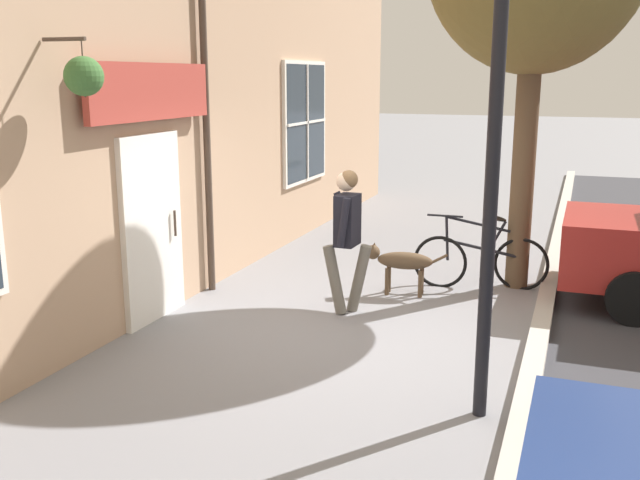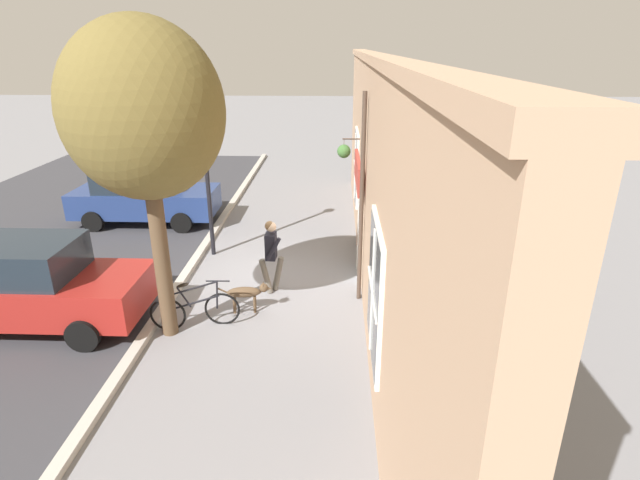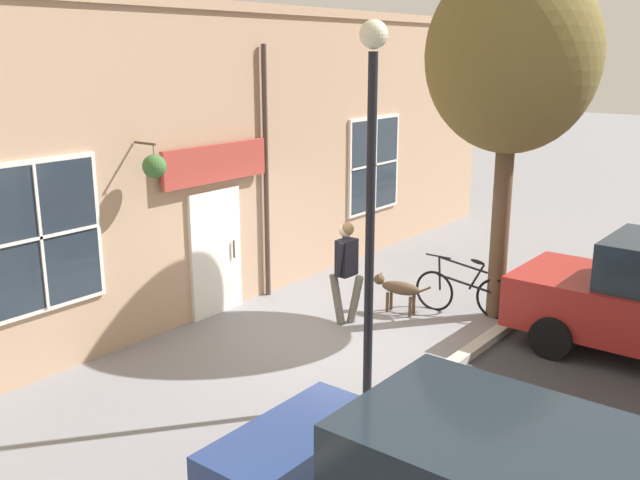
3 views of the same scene
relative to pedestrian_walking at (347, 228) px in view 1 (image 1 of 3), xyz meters
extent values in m
plane|color=gray|center=(0.19, -0.52, -1.01)|extent=(90.00, 90.00, 0.00)
cube|color=#B2ADA3|center=(2.19, -0.52, -0.95)|extent=(0.20, 28.00, 0.12)
cube|color=tan|center=(-2.16, -0.52, 1.43)|extent=(0.30, 18.00, 4.89)
cube|color=white|center=(-1.99, -0.95, 0.04)|extent=(0.10, 1.10, 2.10)
cube|color=#232D38|center=(-1.96, -0.95, -0.01)|extent=(0.03, 0.90, 1.90)
cylinder|color=#47382D|center=(-1.90, -0.60, 0.04)|extent=(0.03, 0.03, 0.30)
cube|color=#AD3D33|center=(-1.89, -0.95, 1.54)|extent=(0.08, 2.20, 0.60)
cylinder|color=#47382D|center=(-1.93, 0.27, 1.19)|extent=(0.09, 0.09, 4.40)
cylinder|color=#47382D|center=(-1.77, -2.43, 2.01)|extent=(0.44, 0.04, 0.04)
cylinder|color=#47382D|center=(-1.59, -2.43, 1.83)|extent=(0.01, 0.01, 0.34)
cone|color=#2D2823|center=(-1.59, -2.43, 1.61)|extent=(0.32, 0.32, 0.18)
sphere|color=#3D6B33|center=(-1.59, -2.43, 1.70)|extent=(0.34, 0.34, 0.34)
cube|color=white|center=(-1.99, 3.73, 0.94)|extent=(0.08, 1.82, 2.02)
cube|color=#232D38|center=(-1.96, 3.73, 0.94)|extent=(0.03, 1.70, 1.90)
cube|color=white|center=(-1.94, 3.73, 0.94)|extent=(0.04, 0.04, 1.90)
cube|color=white|center=(-1.94, 3.73, 0.94)|extent=(0.04, 1.70, 0.04)
cylinder|color=#6B665B|center=(-0.12, -0.07, -0.60)|extent=(0.30, 0.14, 0.82)
cylinder|color=#6B665B|center=(0.13, 0.08, -0.60)|extent=(0.30, 0.14, 0.82)
cube|color=black|center=(0.00, 0.00, 0.10)|extent=(0.23, 0.35, 0.59)
sphere|color=beige|center=(-0.02, 0.00, 0.54)|extent=(0.22, 0.22, 0.22)
sphere|color=brown|center=(0.01, 0.00, 0.56)|extent=(0.21, 0.21, 0.21)
cylinder|color=black|center=(0.03, -0.23, 0.11)|extent=(0.16, 0.09, 0.57)
cylinder|color=black|center=(-0.09, 0.23, 0.13)|extent=(0.33, 0.10, 0.52)
ellipsoid|color=brown|center=(0.47, 0.92, -0.57)|extent=(0.72, 0.32, 0.22)
cylinder|color=brown|center=(0.27, 0.83, -0.84)|extent=(0.06, 0.06, 0.35)
cylinder|color=brown|center=(0.25, 0.97, -0.84)|extent=(0.06, 0.06, 0.35)
cylinder|color=brown|center=(0.69, 0.87, -0.84)|extent=(0.06, 0.06, 0.35)
cylinder|color=brown|center=(0.67, 1.02, -0.84)|extent=(0.06, 0.06, 0.35)
sphere|color=brown|center=(0.06, 0.88, -0.48)|extent=(0.18, 0.18, 0.18)
cone|color=brown|center=(-0.05, 0.86, -0.50)|extent=(0.11, 0.10, 0.09)
cone|color=brown|center=(0.08, 0.83, -0.40)|extent=(0.06, 0.06, 0.07)
cone|color=brown|center=(0.07, 0.93, -0.40)|extent=(0.06, 0.06, 0.07)
cylinder|color=brown|center=(0.90, 0.97, -0.52)|extent=(0.21, 0.06, 0.14)
cylinder|color=brown|center=(1.77, 1.80, 0.62)|extent=(0.29, 0.29, 3.26)
torus|color=black|center=(0.82, 1.43, -0.68)|extent=(0.70, 0.06, 0.70)
torus|color=black|center=(1.83, 1.68, -0.68)|extent=(0.70, 0.06, 0.70)
cylinder|color=black|center=(1.32, 1.56, -0.48)|extent=(0.95, 0.27, 0.25)
cylinder|color=black|center=(1.50, 1.60, -0.34)|extent=(0.26, 0.10, 0.46)
cylinder|color=black|center=(1.28, 1.55, -0.16)|extent=(0.80, 0.23, 0.21)
cylinder|color=black|center=(0.90, 1.45, -0.36)|extent=(0.08, 0.05, 0.58)
cylinder|color=black|center=(0.86, 1.44, -0.06)|extent=(0.46, 0.04, 0.03)
ellipsoid|color=black|center=(1.50, 1.60, -0.08)|extent=(0.26, 0.16, 0.11)
cylinder|color=black|center=(3.13, 0.68, -0.70)|extent=(0.62, 0.18, 0.62)
cylinder|color=black|center=(3.14, 2.44, -0.70)|extent=(0.62, 0.18, 0.62)
cylinder|color=black|center=(1.84, -2.09, 1.13)|extent=(0.11, 0.11, 4.27)
camera|label=1|loc=(2.48, -7.59, 1.70)|focal=40.00mm
camera|label=2|loc=(-1.41, 10.05, 4.21)|focal=28.00mm
camera|label=3|loc=(6.35, -8.82, 3.26)|focal=40.00mm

